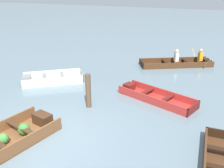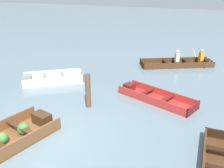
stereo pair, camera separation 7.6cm
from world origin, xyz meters
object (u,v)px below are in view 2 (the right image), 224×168
skiff_white_mid_moored (51,79)px  rowboat_dark_varnish_with_crew (181,63)px  mooring_post (88,91)px  skiff_red_near_moored (154,97)px  dinghy_wooden_brown_foreground (13,135)px  skiff_dark_varnish_outer_moored (223,167)px

skiff_white_mid_moored → rowboat_dark_varnish_with_crew: (4.96, 4.62, 0.03)m
mooring_post → skiff_red_near_moored: bearing=37.1°
dinghy_wooden_brown_foreground → mooring_post: (1.00, 2.60, 0.48)m
dinghy_wooden_brown_foreground → mooring_post: mooring_post is taller
skiff_white_mid_moored → rowboat_dark_varnish_with_crew: bearing=42.9°
skiff_red_near_moored → mooring_post: bearing=-142.9°
skiff_white_mid_moored → mooring_post: bearing=-29.1°
dinghy_wooden_brown_foreground → skiff_dark_varnish_outer_moored: (5.41, 0.93, -0.03)m
mooring_post → rowboat_dark_varnish_with_crew: bearing=69.5°
skiff_white_mid_moored → rowboat_dark_varnish_with_crew: 6.78m
dinghy_wooden_brown_foreground → skiff_white_mid_moored: bearing=112.3°
skiff_red_near_moored → skiff_white_mid_moored: bearing=-180.0°
skiff_white_mid_moored → mooring_post: (2.68, -1.49, 0.49)m
skiff_white_mid_moored → skiff_dark_varnish_outer_moored: 7.77m
dinghy_wooden_brown_foreground → skiff_dark_varnish_outer_moored: 5.49m
skiff_red_near_moored → mooring_post: mooring_post is taller
skiff_white_mid_moored → skiff_dark_varnish_outer_moored: (7.09, -3.17, -0.02)m
dinghy_wooden_brown_foreground → skiff_red_near_moored: dinghy_wooden_brown_foreground is taller
dinghy_wooden_brown_foreground → skiff_red_near_moored: (2.98, 4.10, -0.04)m
skiff_white_mid_moored → rowboat_dark_varnish_with_crew: size_ratio=0.72×
skiff_red_near_moored → skiff_dark_varnish_outer_moored: (2.43, -3.17, 0.01)m
rowboat_dark_varnish_with_crew → mooring_post: size_ratio=3.06×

